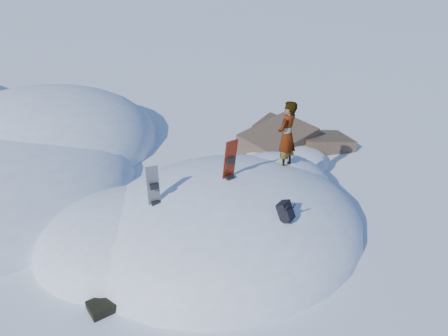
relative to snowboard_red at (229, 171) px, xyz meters
name	(u,v)px	position (x,y,z in m)	size (l,w,h in m)	color
ground	(225,232)	(-0.09, -0.02, -1.68)	(120.00, 120.00, 0.00)	white
snow_mound	(215,229)	(-0.27, 0.22, -1.68)	(8.00, 6.00, 3.00)	white
rock_outcrop	(286,154)	(3.62, 2.99, -1.67)	(4.68, 4.41, 1.68)	brown
snowboard_red	(229,171)	(0.00, 0.00, 0.00)	(0.35, 0.33, 1.62)	red
snowboard_dark	(154,196)	(-1.80, 0.01, -0.21)	(0.27, 0.17, 1.43)	black
backpack	(286,212)	(0.49, -1.66, -0.28)	(0.42, 0.47, 0.49)	black
gear_pile	(108,302)	(-3.24, -1.23, -1.57)	(0.86, 0.66, 0.23)	black
person	(287,135)	(1.82, 0.43, 0.36)	(0.65, 0.43, 1.79)	slate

